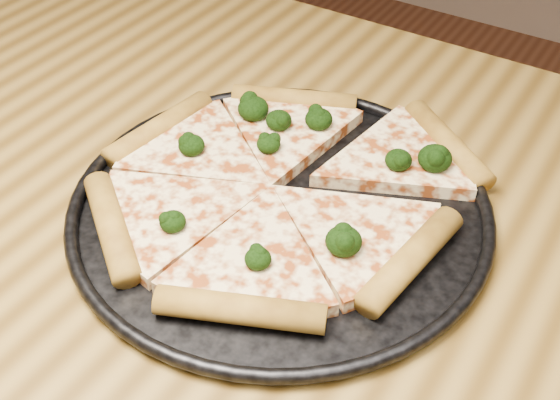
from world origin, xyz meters
The scene contains 4 objects.
dining_table centered at (0.00, 0.00, 0.66)m, with size 1.20×0.90×0.75m.
pizza_pan centered at (0.01, 0.07, 0.76)m, with size 0.39×0.39×0.02m.
pizza centered at (0.00, 0.08, 0.77)m, with size 0.35×0.38×0.03m.
broccoli_florets centered at (0.00, 0.12, 0.78)m, with size 0.24×0.23×0.02m.
Camera 1 is at (0.27, -0.35, 1.20)m, focal length 46.47 mm.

